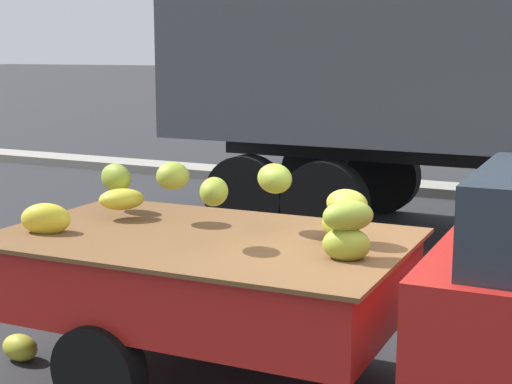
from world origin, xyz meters
name	(u,v)px	position (x,y,z in m)	size (l,w,h in m)	color
pickup_truck	(497,300)	(0.60, -0.19, 0.88)	(5.19, 1.99, 1.70)	#B21E19
fallen_banana_bunch_near_tailgate	(20,348)	(-2.90, -0.62, 0.10)	(0.33, 0.22, 0.21)	#A9AC2D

